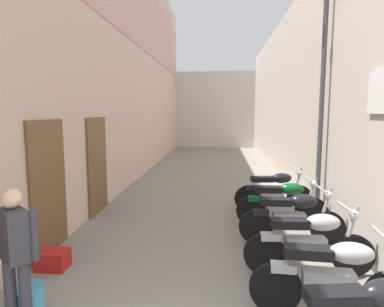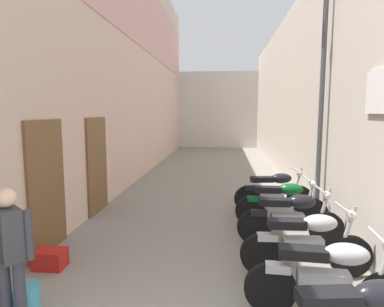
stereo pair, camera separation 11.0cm
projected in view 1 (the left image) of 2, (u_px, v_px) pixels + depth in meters
ground_plane at (209, 190)px, 9.87m from camera, size 35.86×35.86×0.00m
building_left at (133, 59)px, 11.51m from camera, size 0.45×19.86×8.19m
building_right at (292, 96)px, 11.26m from camera, size 0.45×19.86×5.69m
building_far_end at (215, 110)px, 22.35m from camera, size 8.06×2.00×4.89m
motorcycle_second at (334, 276)px, 3.71m from camera, size 1.85×0.58×1.04m
motorcycle_third at (310, 241)px, 4.71m from camera, size 1.85×0.58×1.04m
motorcycle_fourth at (293, 216)px, 5.82m from camera, size 1.85×0.58×1.04m
motorcycle_fifth at (283, 202)px, 6.75m from camera, size 1.85×0.58×1.04m
motorcycle_sixth at (274, 190)px, 7.81m from camera, size 1.84×0.58×1.04m
pedestrian_by_doorway at (15, 251)px, 3.38m from camera, size 0.52×0.37×1.57m
water_jug_beside_first at (29, 305)px, 3.66m from camera, size 0.34×0.34×0.42m
plastic_crate at (53, 260)px, 4.93m from camera, size 0.44×0.32×0.28m
street_lamp at (318, 82)px, 6.76m from camera, size 0.79×0.18×5.05m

